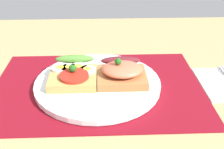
{
  "coord_description": "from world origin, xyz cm",
  "views": [
    {
      "loc": [
        1.05,
        -50.0,
        31.37
      ],
      "look_at": [
        3.0,
        0.0,
        2.94
      ],
      "focal_mm": 44.74,
      "sensor_mm": 36.0,
      "label": 1
    }
  ],
  "objects": [
    {
      "name": "plate",
      "position": [
        0.0,
        0.0,
        0.87
      ],
      "size": [
        26.21,
        26.21,
        1.14
      ],
      "primitive_type": "cylinder",
      "color": "white",
      "rests_on": "placemat"
    },
    {
      "name": "placemat",
      "position": [
        0.0,
        0.0,
        0.15
      ],
      "size": [
        43.73,
        30.44,
        0.3
      ],
      "primitive_type": "cube",
      "color": "maroon",
      "rests_on": "ground_plane"
    },
    {
      "name": "ground_plane",
      "position": [
        0.0,
        0.0,
        -1.6
      ],
      "size": [
        120.0,
        90.0,
        3.2
      ],
      "primitive_type": "cube",
      "color": "tan"
    },
    {
      "name": "sandwich_egg_tomato",
      "position": [
        -5.0,
        1.11,
        2.81
      ],
      "size": [
        9.7,
        10.63,
        3.91
      ],
      "color": "#A48D4A",
      "rests_on": "plate"
    },
    {
      "name": "sandwich_salmon",
      "position": [
        5.07,
        0.17,
        3.25
      ],
      "size": [
        10.14,
        10.26,
        5.19
      ],
      "color": "#A16739",
      "rests_on": "plate"
    }
  ]
}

